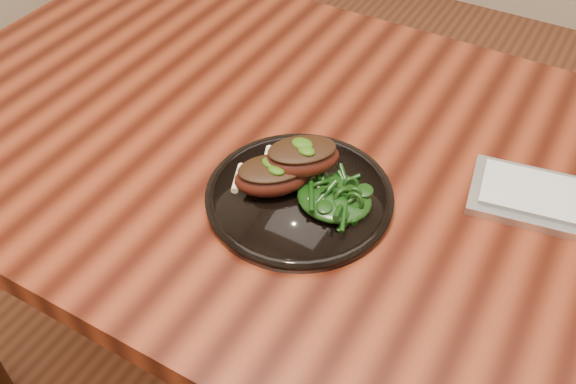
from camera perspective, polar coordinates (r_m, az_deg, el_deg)
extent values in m
cube|color=black|center=(0.93, 9.29, 0.35)|extent=(1.60, 0.80, 0.04)
cylinder|color=#35190C|center=(1.70, -10.99, 6.72)|extent=(0.06, 0.06, 0.71)
cylinder|color=black|center=(0.87, 1.01, -0.44)|extent=(0.25, 0.25, 0.01)
torus|color=black|center=(0.87, 1.01, -0.35)|extent=(0.25, 0.25, 0.01)
cylinder|color=black|center=(0.87, 1.01, -0.22)|extent=(0.17, 0.17, 0.00)
ellipsoid|color=#3C120B|center=(0.86, -1.39, 1.33)|extent=(0.12, 0.12, 0.04)
ellipsoid|color=black|center=(0.85, -1.41, 2.12)|extent=(0.11, 0.10, 0.01)
cylinder|color=beige|center=(0.87, -4.47, 1.25)|extent=(0.03, 0.05, 0.01)
ellipsoid|color=#193F06|center=(0.84, -1.41, 2.42)|extent=(0.03, 0.02, 0.01)
ellipsoid|color=#3C120B|center=(0.86, 1.24, 3.00)|extent=(0.12, 0.12, 0.04)
ellipsoid|color=black|center=(0.85, 1.25, 3.80)|extent=(0.11, 0.11, 0.01)
cylinder|color=beige|center=(0.87, -1.89, 2.87)|extent=(0.03, 0.05, 0.01)
ellipsoid|color=#193F06|center=(0.84, 1.26, 4.11)|extent=(0.03, 0.02, 0.01)
ellipsoid|color=#193F06|center=(0.91, 0.94, 2.82)|extent=(0.09, 0.06, 0.01)
ellipsoid|color=black|center=(0.84, 4.14, -0.57)|extent=(0.10, 0.09, 0.02)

